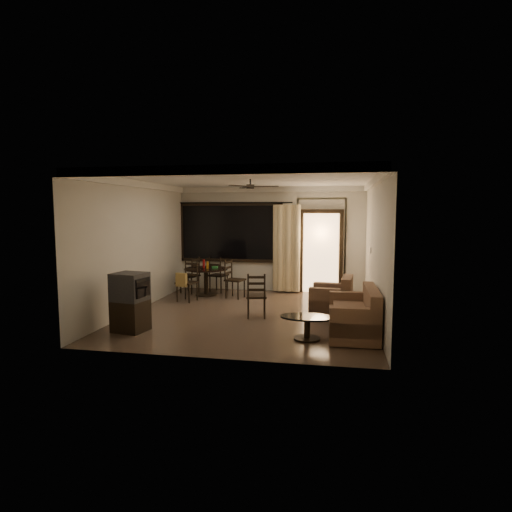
% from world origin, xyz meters
% --- Properties ---
extents(ground, '(5.50, 5.50, 0.00)m').
position_xyz_m(ground, '(0.00, 0.00, 0.00)').
color(ground, '#7F6651').
rests_on(ground, ground).
extents(room_shell, '(5.50, 6.70, 5.50)m').
position_xyz_m(room_shell, '(0.59, 1.77, 1.83)').
color(room_shell, beige).
rests_on(room_shell, ground).
extents(dining_table, '(1.11, 1.11, 0.91)m').
position_xyz_m(dining_table, '(-1.53, 1.83, 0.55)').
color(dining_table, black).
rests_on(dining_table, ground).
extents(dining_chair_west, '(0.51, 0.51, 0.95)m').
position_xyz_m(dining_chair_west, '(-2.04, 2.04, 0.28)').
color(dining_chair_west, black).
rests_on(dining_chair_west, ground).
extents(dining_chair_east, '(0.51, 0.51, 0.95)m').
position_xyz_m(dining_chair_east, '(-0.72, 1.62, 0.28)').
color(dining_chair_east, black).
rests_on(dining_chair_east, ground).
extents(dining_chair_south, '(0.51, 0.55, 0.95)m').
position_xyz_m(dining_chair_south, '(-1.75, 1.00, 0.31)').
color(dining_chair_south, black).
rests_on(dining_chair_south, ground).
extents(dining_chair_north, '(0.51, 0.51, 0.95)m').
position_xyz_m(dining_chair_north, '(-1.33, 2.29, 0.28)').
color(dining_chair_north, black).
rests_on(dining_chair_north, ground).
extents(tv_cabinet, '(0.63, 0.59, 1.06)m').
position_xyz_m(tv_cabinet, '(-1.87, -1.63, 0.53)').
color(tv_cabinet, black).
rests_on(tv_cabinet, ground).
extents(sofa, '(0.83, 1.54, 0.81)m').
position_xyz_m(sofa, '(2.11, -1.16, 0.33)').
color(sofa, '#4B2B22').
rests_on(sofa, ground).
extents(armchair, '(0.88, 0.88, 0.82)m').
position_xyz_m(armchair, '(1.71, 0.10, 0.34)').
color(armchair, '#4B2B22').
rests_on(armchair, ground).
extents(coffee_table, '(0.91, 0.55, 0.40)m').
position_xyz_m(coffee_table, '(1.29, -1.56, 0.27)').
color(coffee_table, black).
rests_on(coffee_table, ground).
extents(side_chair, '(0.47, 0.47, 0.92)m').
position_xyz_m(side_chair, '(0.17, -0.23, 0.27)').
color(side_chair, black).
rests_on(side_chair, ground).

